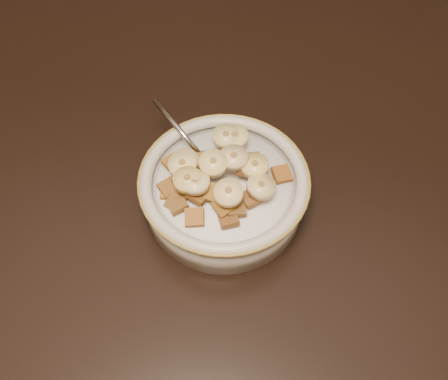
# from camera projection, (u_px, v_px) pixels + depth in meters

# --- Properties ---
(floor) EXTENTS (4.00, 4.50, 0.10)m
(floor) POSITION_uv_depth(u_px,v_px,m) (181.00, 353.00, 1.29)
(floor) COLOR #422816
(floor) RESTS_ON ground
(table) EXTENTS (1.43, 0.95, 0.04)m
(table) POSITION_uv_depth(u_px,v_px,m) (138.00, 178.00, 0.64)
(table) COLOR black
(table) RESTS_ON floor
(chair) EXTENTS (0.50, 0.50, 0.90)m
(chair) POSITION_uv_depth(u_px,v_px,m) (258.00, 15.00, 1.27)
(chair) COLOR black
(chair) RESTS_ON floor
(cereal_bowl) EXTENTS (0.18, 0.18, 0.04)m
(cereal_bowl) POSITION_uv_depth(u_px,v_px,m) (224.00, 194.00, 0.58)
(cereal_bowl) COLOR beige
(cereal_bowl) RESTS_ON table
(milk) EXTENTS (0.15, 0.15, 0.00)m
(milk) POSITION_uv_depth(u_px,v_px,m) (224.00, 183.00, 0.56)
(milk) COLOR white
(milk) RESTS_ON cereal_bowl
(spoon) EXTENTS (0.05, 0.05, 0.01)m
(spoon) POSITION_uv_depth(u_px,v_px,m) (208.00, 164.00, 0.57)
(spoon) COLOR #B2B2B2
(spoon) RESTS_ON cereal_bowl
(cereal_square_0) EXTENTS (0.03, 0.03, 0.01)m
(cereal_square_0) POSITION_uv_depth(u_px,v_px,m) (254.00, 168.00, 0.55)
(cereal_square_0) COLOR #643410
(cereal_square_0) RESTS_ON milk
(cereal_square_1) EXTENTS (0.03, 0.03, 0.01)m
(cereal_square_1) POSITION_uv_depth(u_px,v_px,m) (211.00, 192.00, 0.53)
(cereal_square_1) COLOR olive
(cereal_square_1) RESTS_ON milk
(cereal_square_2) EXTENTS (0.02, 0.02, 0.01)m
(cereal_square_2) POSITION_uv_depth(u_px,v_px,m) (248.00, 169.00, 0.54)
(cereal_square_2) COLOR brown
(cereal_square_2) RESTS_ON milk
(cereal_square_3) EXTENTS (0.03, 0.03, 0.01)m
(cereal_square_3) POSITION_uv_depth(u_px,v_px,m) (177.00, 204.00, 0.53)
(cereal_square_3) COLOR brown
(cereal_square_3) RESTS_ON milk
(cereal_square_4) EXTENTS (0.02, 0.02, 0.01)m
(cereal_square_4) POSITION_uv_depth(u_px,v_px,m) (236.00, 208.00, 0.53)
(cereal_square_4) COLOR brown
(cereal_square_4) RESTS_ON milk
(cereal_square_5) EXTENTS (0.02, 0.02, 0.01)m
(cereal_square_5) POSITION_uv_depth(u_px,v_px,m) (174.00, 192.00, 0.54)
(cereal_square_5) COLOR brown
(cereal_square_5) RESTS_ON milk
(cereal_square_6) EXTENTS (0.02, 0.02, 0.01)m
(cereal_square_6) POSITION_uv_depth(u_px,v_px,m) (170.00, 191.00, 0.55)
(cereal_square_6) COLOR olive
(cereal_square_6) RESTS_ON milk
(cereal_square_7) EXTENTS (0.02, 0.02, 0.01)m
(cereal_square_7) POSITION_uv_depth(u_px,v_px,m) (196.00, 161.00, 0.56)
(cereal_square_7) COLOR #9D5421
(cereal_square_7) RESTS_ON milk
(cereal_square_8) EXTENTS (0.03, 0.03, 0.01)m
(cereal_square_8) POSITION_uv_depth(u_px,v_px,m) (176.00, 202.00, 0.54)
(cereal_square_8) COLOR brown
(cereal_square_8) RESTS_ON milk
(cereal_square_9) EXTENTS (0.03, 0.03, 0.01)m
(cereal_square_9) POSITION_uv_depth(u_px,v_px,m) (184.00, 184.00, 0.54)
(cereal_square_9) COLOR brown
(cereal_square_9) RESTS_ON milk
(cereal_square_10) EXTENTS (0.03, 0.03, 0.01)m
(cereal_square_10) POSITION_uv_depth(u_px,v_px,m) (282.00, 174.00, 0.56)
(cereal_square_10) COLOR brown
(cereal_square_10) RESTS_ON milk
(cereal_square_11) EXTENTS (0.03, 0.03, 0.01)m
(cereal_square_11) POSITION_uv_depth(u_px,v_px,m) (228.00, 219.00, 0.52)
(cereal_square_11) COLOR brown
(cereal_square_11) RESTS_ON milk
(cereal_square_12) EXTENTS (0.02, 0.02, 0.01)m
(cereal_square_12) POSITION_uv_depth(u_px,v_px,m) (251.00, 161.00, 0.56)
(cereal_square_12) COLOR brown
(cereal_square_12) RESTS_ON milk
(cereal_square_13) EXTENTS (0.02, 0.02, 0.01)m
(cereal_square_13) POSITION_uv_depth(u_px,v_px,m) (194.00, 217.00, 0.52)
(cereal_square_13) COLOR olive
(cereal_square_13) RESTS_ON milk
(cereal_square_14) EXTENTS (0.03, 0.03, 0.01)m
(cereal_square_14) POSITION_uv_depth(u_px,v_px,m) (233.00, 144.00, 0.58)
(cereal_square_14) COLOR brown
(cereal_square_14) RESTS_ON milk
(cereal_square_15) EXTENTS (0.03, 0.03, 0.01)m
(cereal_square_15) POSITION_uv_depth(u_px,v_px,m) (224.00, 206.00, 0.52)
(cereal_square_15) COLOR brown
(cereal_square_15) RESTS_ON milk
(cereal_square_16) EXTENTS (0.02, 0.02, 0.01)m
(cereal_square_16) POSITION_uv_depth(u_px,v_px,m) (196.00, 161.00, 0.56)
(cereal_square_16) COLOR #9B5F19
(cereal_square_16) RESTS_ON milk
(cereal_square_17) EXTENTS (0.03, 0.03, 0.01)m
(cereal_square_17) POSITION_uv_depth(u_px,v_px,m) (251.00, 197.00, 0.53)
(cereal_square_17) COLOR brown
(cereal_square_17) RESTS_ON milk
(cereal_square_18) EXTENTS (0.03, 0.03, 0.01)m
(cereal_square_18) POSITION_uv_depth(u_px,v_px,m) (230.00, 147.00, 0.57)
(cereal_square_18) COLOR #8E591C
(cereal_square_18) RESTS_ON milk
(cereal_square_19) EXTENTS (0.03, 0.03, 0.01)m
(cereal_square_19) POSITION_uv_depth(u_px,v_px,m) (198.00, 195.00, 0.53)
(cereal_square_19) COLOR brown
(cereal_square_19) RESTS_ON milk
(cereal_square_20) EXTENTS (0.03, 0.03, 0.01)m
(cereal_square_20) POSITION_uv_depth(u_px,v_px,m) (173.00, 163.00, 0.56)
(cereal_square_20) COLOR brown
(cereal_square_20) RESTS_ON milk
(cereal_square_21) EXTENTS (0.03, 0.03, 0.01)m
(cereal_square_21) POSITION_uv_depth(u_px,v_px,m) (169.00, 188.00, 0.55)
(cereal_square_21) COLOR brown
(cereal_square_21) RESTS_ON milk
(banana_slice_0) EXTENTS (0.04, 0.04, 0.02)m
(banana_slice_0) POSITION_uv_depth(u_px,v_px,m) (185.00, 162.00, 0.55)
(banana_slice_0) COLOR #EACE8C
(banana_slice_0) RESTS_ON milk
(banana_slice_1) EXTENTS (0.04, 0.04, 0.02)m
(banana_slice_1) POSITION_uv_depth(u_px,v_px,m) (195.00, 182.00, 0.53)
(banana_slice_1) COLOR #D8CA87
(banana_slice_1) RESTS_ON milk
(banana_slice_2) EXTENTS (0.04, 0.04, 0.01)m
(banana_slice_2) POSITION_uv_depth(u_px,v_px,m) (187.00, 180.00, 0.53)
(banana_slice_2) COLOR #F4D077
(banana_slice_2) RESTS_ON milk
(banana_slice_3) EXTENTS (0.04, 0.04, 0.01)m
(banana_slice_3) POSITION_uv_depth(u_px,v_px,m) (234.00, 158.00, 0.54)
(banana_slice_3) COLOR beige
(banana_slice_3) RESTS_ON milk
(banana_slice_4) EXTENTS (0.04, 0.04, 0.01)m
(banana_slice_4) POSITION_uv_depth(u_px,v_px,m) (226.00, 136.00, 0.57)
(banana_slice_4) COLOR #CEC57A
(banana_slice_4) RESTS_ON milk
(banana_slice_5) EXTENTS (0.04, 0.04, 0.01)m
(banana_slice_5) POSITION_uv_depth(u_px,v_px,m) (228.00, 193.00, 0.51)
(banana_slice_5) COLOR #EECA7A
(banana_slice_5) RESTS_ON milk
(banana_slice_6) EXTENTS (0.03, 0.03, 0.01)m
(banana_slice_6) POSITION_uv_depth(u_px,v_px,m) (255.00, 166.00, 0.54)
(banana_slice_6) COLOR #DDCC77
(banana_slice_6) RESTS_ON milk
(banana_slice_7) EXTENTS (0.04, 0.04, 0.01)m
(banana_slice_7) POSITION_uv_depth(u_px,v_px,m) (261.00, 186.00, 0.53)
(banana_slice_7) COLOR beige
(banana_slice_7) RESTS_ON milk
(banana_slice_8) EXTENTS (0.04, 0.04, 0.01)m
(banana_slice_8) POSITION_uv_depth(u_px,v_px,m) (182.00, 165.00, 0.54)
(banana_slice_8) COLOR #FFD880
(banana_slice_8) RESTS_ON milk
(banana_slice_9) EXTENTS (0.04, 0.04, 0.01)m
(banana_slice_9) POSITION_uv_depth(u_px,v_px,m) (213.00, 163.00, 0.53)
(banana_slice_9) COLOR #DDD27F
(banana_slice_9) RESTS_ON milk
(banana_slice_10) EXTENTS (0.04, 0.04, 0.01)m
(banana_slice_10) POSITION_uv_depth(u_px,v_px,m) (235.00, 137.00, 0.57)
(banana_slice_10) COLOR #F2E190
(banana_slice_10) RESTS_ON milk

